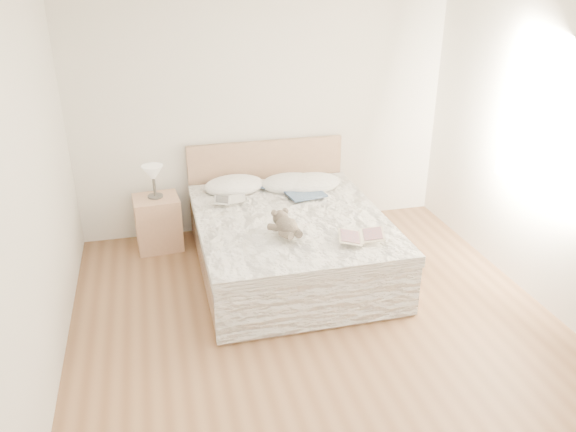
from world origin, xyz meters
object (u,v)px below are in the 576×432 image
(childrens_book, at_px, (361,237))
(teddy_bear, at_px, (287,233))
(bed, at_px, (288,239))
(nightstand, at_px, (158,223))
(table_lamp, at_px, (153,175))
(photo_book, at_px, (230,200))

(childrens_book, height_order, teddy_bear, teddy_bear)
(teddy_bear, bearing_deg, bed, 61.27)
(nightstand, bearing_deg, table_lamp, 90.32)
(table_lamp, bearing_deg, bed, -32.66)
(nightstand, xyz_separation_m, table_lamp, (-0.00, 0.02, 0.52))
(bed, height_order, table_lamp, bed)
(teddy_bear, bearing_deg, childrens_book, -29.90)
(childrens_book, distance_m, teddy_bear, 0.63)
(photo_book, height_order, childrens_book, childrens_book)
(table_lamp, distance_m, teddy_bear, 1.70)
(bed, distance_m, childrens_book, 0.92)
(bed, bearing_deg, table_lamp, 147.34)
(table_lamp, relative_size, childrens_book, 0.82)
(nightstand, relative_size, photo_book, 1.76)
(nightstand, xyz_separation_m, childrens_book, (1.66, -1.48, 0.35))
(table_lamp, relative_size, photo_book, 1.06)
(table_lamp, height_order, photo_book, table_lamp)
(bed, relative_size, childrens_book, 5.20)
(photo_book, distance_m, childrens_book, 1.43)
(table_lamp, distance_m, photo_book, 0.84)
(photo_book, height_order, teddy_bear, teddy_bear)
(nightstand, relative_size, teddy_bear, 1.71)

